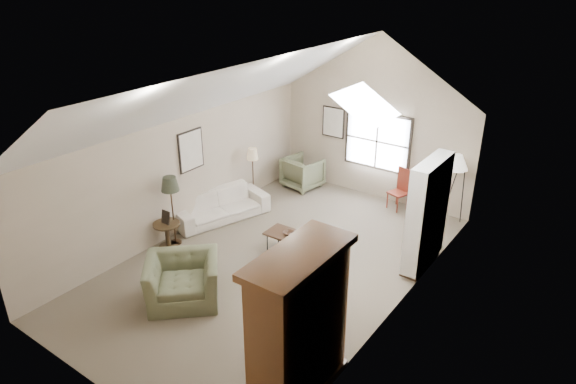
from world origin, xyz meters
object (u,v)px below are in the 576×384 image
Objects in this scene: armchair_near at (183,280)px; coffee_table at (289,245)px; armoire at (299,326)px; side_table at (168,235)px; armchair_far at (303,172)px; side_chair at (398,189)px; sofa at (220,205)px.

armchair_near is 2.36m from coffee_table.
side_table is at bearing 159.85° from armoire.
side_chair is (2.55, 0.26, 0.09)m from armchair_far.
armoire reaches higher than side_table.
armoire is 2.34× the size of coffee_table.
armchair_far reaches higher than coffee_table.
coffee_table is at bearing 127.58° from armoire.
armchair_far reaches higher than armchair_near.
sofa is 2.63m from armchair_far.
sofa is 2.35× the size of coffee_table.
sofa is 3.11m from armchair_near.
sofa reaches higher than side_table.
armchair_near is 5.35m from armchair_far.
armchair_far is 3.42m from coffee_table.
side_chair reaches higher than armchair_far.
armoire is 2.21× the size of side_chair.
sofa is 2.49× the size of armchair_far.
coffee_table is (0.64, 2.27, -0.16)m from armchair_near.
side_table is (-1.58, 1.08, -0.12)m from armchair_near.
armchair_far is (0.54, 2.57, 0.08)m from sofa.
armoire is 5.48m from sofa.
armchair_near is (1.58, -2.68, 0.08)m from sofa.
armchair_near is at bearing 169.22° from armoire.
armoire reaches higher than coffee_table.
armchair_far is at bearing 58.13° from armchair_near.
side_chair is (3.09, 2.82, 0.18)m from sofa.
side_table reaches higher than coffee_table.
coffee_table is (-2.16, 2.80, -0.86)m from armoire.
armchair_far is at bearing 82.63° from side_table.
coffee_table is 2.52m from side_table.
coffee_table is at bearing 31.16° from armchair_near.
sofa is at bearing -118.76° from side_chair.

